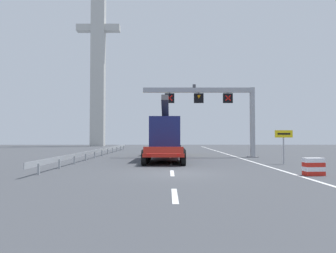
# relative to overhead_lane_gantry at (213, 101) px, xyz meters

# --- Properties ---
(ground) EXTENTS (112.00, 112.00, 0.00)m
(ground) POSITION_rel_overhead_lane_gantry_xyz_m (-4.04, -12.79, -5.39)
(ground) COLOR #424449
(lane_markings) EXTENTS (0.20, 64.67, 0.01)m
(lane_markings) POSITION_rel_overhead_lane_gantry_xyz_m (-4.25, 12.25, -5.39)
(lane_markings) COLOR silver
(lane_markings) RESTS_ON ground
(edge_line_right) EXTENTS (0.20, 63.00, 0.01)m
(edge_line_right) POSITION_rel_overhead_lane_gantry_xyz_m (2.16, -0.79, -5.39)
(edge_line_right) COLOR silver
(edge_line_right) RESTS_ON ground
(overhead_lane_gantry) EXTENTS (11.01, 0.90, 7.02)m
(overhead_lane_gantry) POSITION_rel_overhead_lane_gantry_xyz_m (0.00, 0.00, 0.00)
(overhead_lane_gantry) COLOR #9EA0A5
(overhead_lane_gantry) RESTS_ON ground
(heavy_haul_truck_red) EXTENTS (3.19, 14.10, 5.30)m
(heavy_haul_truck_red) POSITION_rel_overhead_lane_gantry_xyz_m (-4.65, -0.95, -3.40)
(heavy_haul_truck_red) COLOR red
(heavy_haul_truck_red) RESTS_ON ground
(exit_sign_yellow) EXTENTS (1.27, 0.15, 2.45)m
(exit_sign_yellow) POSITION_rel_overhead_lane_gantry_xyz_m (3.87, -7.30, -3.56)
(exit_sign_yellow) COLOR #9EA0A5
(exit_sign_yellow) RESTS_ON ground
(crash_barrier_striped) EXTENTS (1.04, 0.59, 0.90)m
(crash_barrier_striped) POSITION_rel_overhead_lane_gantry_xyz_m (2.99, -13.53, -4.94)
(crash_barrier_striped) COLOR red
(crash_barrier_striped) RESTS_ON ground
(guardrail_left) EXTENTS (0.13, 33.04, 0.76)m
(guardrail_left) POSITION_rel_overhead_lane_gantry_xyz_m (-11.27, 1.73, -4.83)
(guardrail_left) COLOR #999EA3
(guardrail_left) RESTS_ON ground
(bridge_pylon_distant) EXTENTS (9.00, 2.00, 39.66)m
(bridge_pylon_distant) POSITION_rel_overhead_lane_gantry_xyz_m (-19.03, 33.24, 14.84)
(bridge_pylon_distant) COLOR #B7B7B2
(bridge_pylon_distant) RESTS_ON ground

